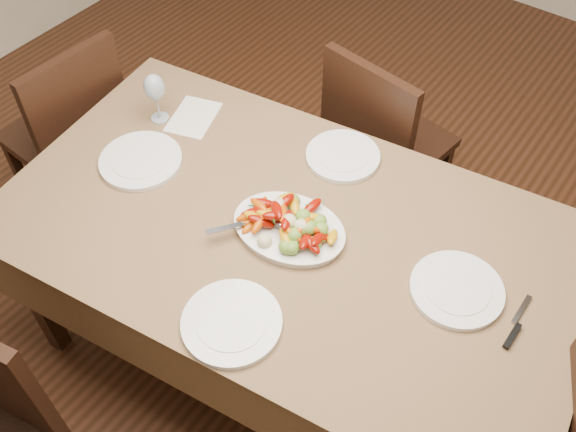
% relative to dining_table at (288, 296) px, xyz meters
% --- Properties ---
extents(floor, '(6.00, 6.00, 0.00)m').
position_rel_dining_table_xyz_m(floor, '(-0.05, -0.02, -0.38)').
color(floor, '#3C2012').
rests_on(floor, ground).
extents(dining_table, '(1.96, 1.28, 0.76)m').
position_rel_dining_table_xyz_m(dining_table, '(0.00, 0.00, 0.00)').
color(dining_table, brown).
rests_on(dining_table, ground).
extents(chair_far, '(0.47, 0.47, 0.95)m').
position_rel_dining_table_xyz_m(chair_far, '(-0.07, 0.82, 0.10)').
color(chair_far, black).
rests_on(chair_far, ground).
extents(chair_left, '(0.44, 0.44, 0.95)m').
position_rel_dining_table_xyz_m(chair_left, '(-1.21, 0.04, 0.10)').
color(chair_left, black).
rests_on(chair_left, ground).
extents(serving_platter, '(0.38, 0.30, 0.02)m').
position_rel_dining_table_xyz_m(serving_platter, '(0.01, -0.01, 0.39)').
color(serving_platter, white).
rests_on(serving_platter, dining_table).
extents(roasted_vegetables, '(0.31, 0.23, 0.09)m').
position_rel_dining_table_xyz_m(roasted_vegetables, '(0.01, -0.01, 0.45)').
color(roasted_vegetables, '#760B02').
rests_on(roasted_vegetables, serving_platter).
extents(serving_spoon, '(0.27, 0.20, 0.03)m').
position_rel_dining_table_xyz_m(serving_spoon, '(-0.05, -0.06, 0.43)').
color(serving_spoon, '#9EA0A8').
rests_on(serving_spoon, serving_platter).
extents(plate_left, '(0.28, 0.28, 0.02)m').
position_rel_dining_table_xyz_m(plate_left, '(-0.58, -0.06, 0.39)').
color(plate_left, white).
rests_on(plate_left, dining_table).
extents(plate_right, '(0.27, 0.27, 0.02)m').
position_rel_dining_table_xyz_m(plate_right, '(0.53, 0.10, 0.39)').
color(plate_right, white).
rests_on(plate_right, dining_table).
extents(plate_far, '(0.26, 0.26, 0.02)m').
position_rel_dining_table_xyz_m(plate_far, '(-0.04, 0.37, 0.39)').
color(plate_far, white).
rests_on(plate_far, dining_table).
extents(plate_near, '(0.28, 0.28, 0.02)m').
position_rel_dining_table_xyz_m(plate_near, '(0.08, -0.37, 0.39)').
color(plate_near, white).
rests_on(plate_near, dining_table).
extents(wine_glass, '(0.08, 0.08, 0.20)m').
position_rel_dining_table_xyz_m(wine_glass, '(-0.69, 0.14, 0.48)').
color(wine_glass, '#8C99A5').
rests_on(wine_glass, dining_table).
extents(menu_card, '(0.21, 0.25, 0.00)m').
position_rel_dining_table_xyz_m(menu_card, '(-0.59, 0.22, 0.38)').
color(menu_card, silver).
rests_on(menu_card, dining_table).
extents(table_knife, '(0.02, 0.20, 0.01)m').
position_rel_dining_table_xyz_m(table_knife, '(0.72, 0.10, 0.38)').
color(table_knife, '#9EA0A8').
rests_on(table_knife, dining_table).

